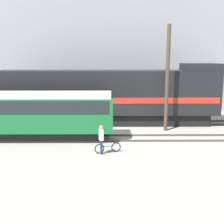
{
  "coord_description": "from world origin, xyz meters",
  "views": [
    {
      "loc": [
        -0.44,
        -21.29,
        5.82
      ],
      "look_at": [
        -0.31,
        -0.64,
        1.8
      ],
      "focal_mm": 45.0,
      "sensor_mm": 36.0,
      "label": 1
    }
  ],
  "objects_px": {
    "freight_locomotive": "(109,96)",
    "utility_pole_left": "(167,79)",
    "streetcar": "(31,113)",
    "bicycle": "(108,148)",
    "person": "(101,137)"
  },
  "relations": [
    {
      "from": "streetcar",
      "to": "utility_pole_left",
      "type": "xyz_separation_m",
      "value": [
        10.15,
        2.42,
        2.23
      ]
    },
    {
      "from": "freight_locomotive",
      "to": "utility_pole_left",
      "type": "distance_m",
      "value": 5.42
    },
    {
      "from": "freight_locomotive",
      "to": "utility_pole_left",
      "type": "bearing_deg",
      "value": -28.0
    },
    {
      "from": "freight_locomotive",
      "to": "utility_pole_left",
      "type": "relative_size",
      "value": 2.29
    },
    {
      "from": "streetcar",
      "to": "utility_pole_left",
      "type": "distance_m",
      "value": 10.67
    },
    {
      "from": "bicycle",
      "to": "person",
      "type": "bearing_deg",
      "value": -146.88
    },
    {
      "from": "freight_locomotive",
      "to": "person",
      "type": "xyz_separation_m",
      "value": [
        -0.48,
        -8.1,
        -1.38
      ]
    },
    {
      "from": "bicycle",
      "to": "utility_pole_left",
      "type": "relative_size",
      "value": 0.2
    },
    {
      "from": "freight_locomotive",
      "to": "bicycle",
      "type": "height_order",
      "value": "freight_locomotive"
    },
    {
      "from": "streetcar",
      "to": "bicycle",
      "type": "xyz_separation_m",
      "value": [
        5.51,
        -3.0,
        -1.62
      ]
    },
    {
      "from": "person",
      "to": "utility_pole_left",
      "type": "xyz_separation_m",
      "value": [
        5.03,
        5.68,
        3.05
      ]
    },
    {
      "from": "person",
      "to": "utility_pole_left",
      "type": "bearing_deg",
      "value": 48.45
    },
    {
      "from": "bicycle",
      "to": "person",
      "type": "distance_m",
      "value": 0.93
    },
    {
      "from": "freight_locomotive",
      "to": "bicycle",
      "type": "distance_m",
      "value": 8.14
    },
    {
      "from": "utility_pole_left",
      "to": "streetcar",
      "type": "bearing_deg",
      "value": -166.59
    }
  ]
}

